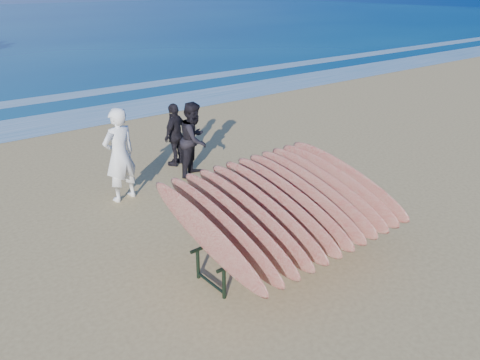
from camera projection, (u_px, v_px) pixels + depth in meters
The scene contains 7 objects.
ground at pixel (268, 244), 8.13m from camera, with size 120.00×120.00×0.00m, color tan.
foam_near at pixel (70, 120), 15.40m from camera, with size 160.00×160.00×0.00m, color white.
foam_far at pixel (38, 100), 17.95m from camera, with size 160.00×160.00×0.00m, color white.
surfboard_rack at pixel (284, 204), 7.49m from camera, with size 3.26×2.89×1.53m.
person_white at pixel (120, 155), 9.46m from camera, with size 0.71×0.47×1.95m, color white.
person_dark_a at pixel (194, 139), 10.72m from camera, with size 0.85×0.66×1.75m, color black.
person_dark_b at pixel (175, 135), 11.38m from camera, with size 0.91×0.38×1.55m, color black.
Camera 1 is at (-4.69, -5.27, 4.22)m, focal length 35.00 mm.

